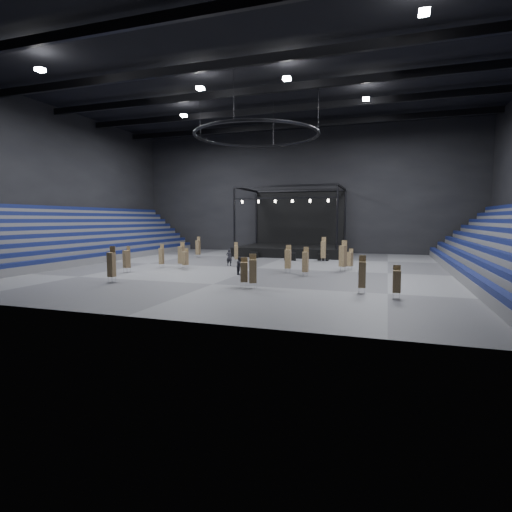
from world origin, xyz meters
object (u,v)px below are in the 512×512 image
(chair_stack_11, at_px, (323,249))
(crew_member, at_px, (240,266))
(flight_case_left, at_px, (254,255))
(stage, at_px, (293,244))
(chair_stack_12, at_px, (362,274))
(chair_stack_5, at_px, (343,256))
(chair_stack_6, at_px, (288,259))
(chair_stack_14, at_px, (185,258))
(chair_stack_1, at_px, (236,252))
(chair_stack_10, at_px, (305,261))
(chair_stack_3, at_px, (161,256))
(chair_stack_8, at_px, (253,271))
(flight_case_mid, at_px, (290,257))
(chair_stack_7, at_px, (244,272))
(chair_stack_4, at_px, (198,247))
(flight_case_right, at_px, (323,257))
(chair_stack_13, at_px, (397,281))
(chair_stack_15, at_px, (350,259))
(chair_stack_9, at_px, (127,259))
(man_center, at_px, (229,257))
(chair_stack_2, at_px, (112,264))

(chair_stack_11, distance_m, crew_member, 14.03)
(flight_case_left, bearing_deg, stage, 59.99)
(chair_stack_11, relative_size, chair_stack_12, 1.13)
(chair_stack_5, height_order, chair_stack_6, chair_stack_5)
(chair_stack_5, height_order, chair_stack_14, chair_stack_5)
(chair_stack_1, distance_m, chair_stack_10, 12.95)
(chair_stack_3, bearing_deg, chair_stack_10, -11.61)
(flight_case_left, xyz_separation_m, chair_stack_11, (9.04, -2.02, 1.08))
(flight_case_left, relative_size, chair_stack_1, 0.48)
(chair_stack_14, bearing_deg, flight_case_left, 93.16)
(chair_stack_8, xyz_separation_m, chair_stack_10, (2.30, 7.20, 0.00))
(chair_stack_10, bearing_deg, chair_stack_3, -179.52)
(flight_case_mid, xyz_separation_m, chair_stack_11, (3.95, -0.19, 1.00))
(chair_stack_3, height_order, chair_stack_6, chair_stack_6)
(chair_stack_6, distance_m, chair_stack_11, 10.74)
(chair_stack_7, bearing_deg, chair_stack_1, 96.21)
(chair_stack_12, bearing_deg, chair_stack_11, 102.47)
(chair_stack_8, bearing_deg, chair_stack_1, 95.40)
(flight_case_mid, xyz_separation_m, chair_stack_6, (2.36, -10.81, 0.86))
(chair_stack_1, height_order, chair_stack_4, chair_stack_4)
(chair_stack_8, height_order, chair_stack_12, chair_stack_12)
(chair_stack_1, distance_m, chair_stack_8, 17.45)
(flight_case_right, height_order, chair_stack_4, chair_stack_4)
(chair_stack_5, relative_size, chair_stack_14, 1.44)
(chair_stack_7, bearing_deg, flight_case_right, 66.13)
(chair_stack_4, relative_size, chair_stack_13, 1.29)
(flight_case_right, height_order, chair_stack_14, chair_stack_14)
(chair_stack_4, xyz_separation_m, chair_stack_15, (19.46, -6.63, -0.26))
(flight_case_right, xyz_separation_m, chair_stack_12, (5.60, -19.97, 0.89))
(chair_stack_13, bearing_deg, chair_stack_3, 154.06)
(flight_case_right, distance_m, chair_stack_3, 18.67)
(chair_stack_8, distance_m, chair_stack_11, 19.54)
(chair_stack_8, height_order, crew_member, chair_stack_8)
(chair_stack_14, bearing_deg, chair_stack_3, -171.41)
(flight_case_left, height_order, chair_stack_9, chair_stack_9)
(chair_stack_9, bearing_deg, man_center, 71.99)
(chair_stack_10, xyz_separation_m, chair_stack_12, (5.08, -6.61, 0.00))
(chair_stack_1, xyz_separation_m, chair_stack_11, (9.32, 3.63, 0.28))
(chair_stack_1, relative_size, chair_stack_9, 0.94)
(chair_stack_3, bearing_deg, chair_stack_1, 46.79)
(flight_case_mid, bearing_deg, flight_case_left, 160.23)
(chair_stack_5, height_order, chair_stack_10, chair_stack_5)
(chair_stack_2, bearing_deg, chair_stack_10, 27.25)
(chair_stack_4, height_order, chair_stack_8, chair_stack_4)
(chair_stack_3, distance_m, chair_stack_13, 24.19)
(chair_stack_1, height_order, chair_stack_5, chair_stack_5)
(chair_stack_3, distance_m, chair_stack_8, 15.56)
(chair_stack_8, xyz_separation_m, chair_stack_12, (7.38, 0.59, 0.00))
(chair_stack_4, xyz_separation_m, chair_stack_6, (14.28, -10.57, -0.03))
(chair_stack_6, relative_size, chair_stack_8, 1.03)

